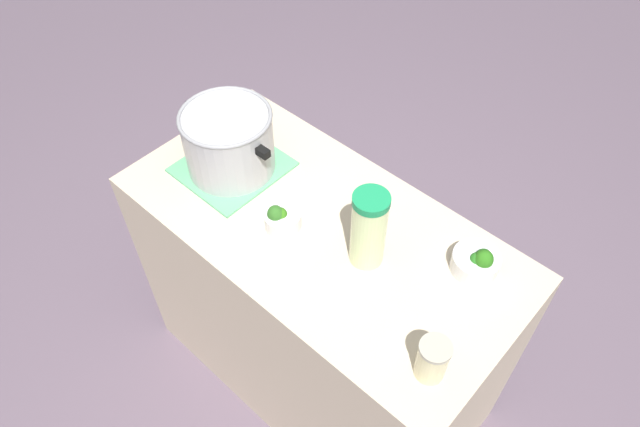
# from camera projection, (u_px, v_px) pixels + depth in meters

# --- Properties ---
(ground_plane) EXTENTS (8.00, 8.00, 0.00)m
(ground_plane) POSITION_uv_depth(u_px,v_px,m) (320.00, 369.00, 2.38)
(ground_plane) COLOR slate
(counter_slab) EXTENTS (1.21, 0.60, 0.91)m
(counter_slab) POSITION_uv_depth(u_px,v_px,m) (320.00, 309.00, 2.04)
(counter_slab) COLOR beige
(counter_slab) RESTS_ON ground_plane
(dish_cloth) EXTENTS (0.29, 0.30, 0.01)m
(dish_cloth) POSITION_uv_depth(u_px,v_px,m) (233.00, 167.00, 1.84)
(dish_cloth) COLOR #66BB83
(dish_cloth) RESTS_ON counter_slab
(cooking_pot) EXTENTS (0.35, 0.28, 0.20)m
(cooking_pot) POSITION_uv_depth(u_px,v_px,m) (228.00, 141.00, 1.76)
(cooking_pot) COLOR #B7B7BC
(cooking_pot) RESTS_ON dish_cloth
(lemonade_pitcher) EXTENTS (0.10, 0.10, 0.24)m
(lemonade_pitcher) POSITION_uv_depth(u_px,v_px,m) (368.00, 230.00, 1.52)
(lemonade_pitcher) COLOR #DEF1AC
(lemonade_pitcher) RESTS_ON counter_slab
(mason_jar) EXTENTS (0.08, 0.08, 0.12)m
(mason_jar) POSITION_uv_depth(u_px,v_px,m) (432.00, 360.00, 1.35)
(mason_jar) COLOR beige
(mason_jar) RESTS_ON counter_slab
(broccoli_bowl_front) EXTENTS (0.11, 0.11, 0.08)m
(broccoli_bowl_front) POSITION_uv_depth(u_px,v_px,m) (281.00, 219.00, 1.67)
(broccoli_bowl_front) COLOR silver
(broccoli_bowl_front) RESTS_ON counter_slab
(broccoli_bowl_center) EXTENTS (0.13, 0.13, 0.09)m
(broccoli_bowl_center) POSITION_uv_depth(u_px,v_px,m) (477.00, 262.00, 1.57)
(broccoli_bowl_center) COLOR silver
(broccoli_bowl_center) RESTS_ON counter_slab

